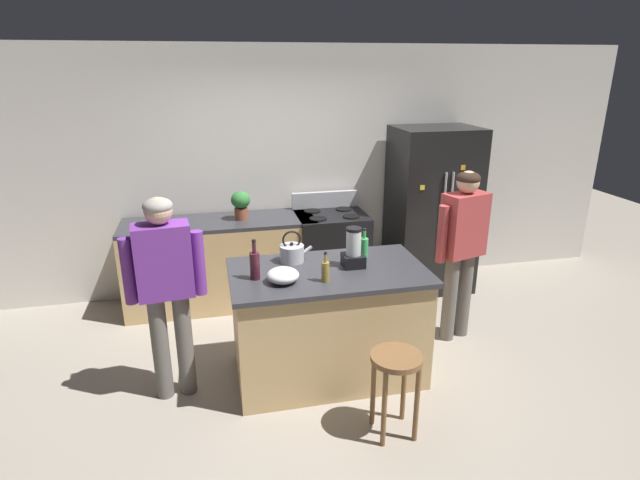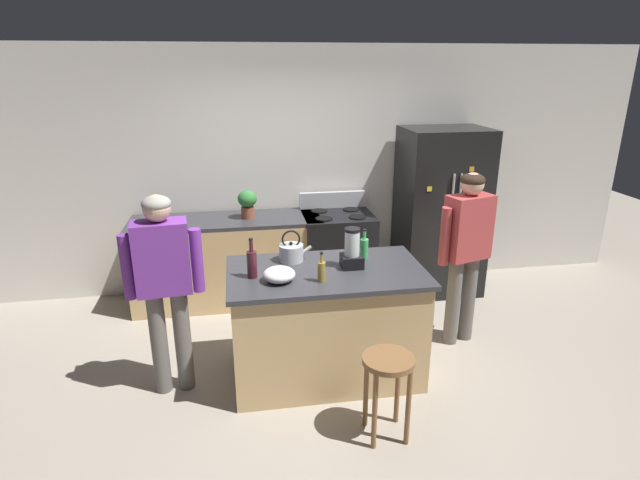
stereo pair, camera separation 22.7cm
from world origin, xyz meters
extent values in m
plane|color=#9E9384|center=(0.00, 0.00, 0.00)|extent=(14.00, 14.00, 0.00)
cube|color=silver|center=(0.00, 1.95, 1.35)|extent=(8.00, 0.10, 2.70)
cube|color=tan|center=(0.00, 0.00, 0.45)|extent=(1.51, 0.84, 0.91)
cube|color=#333338|center=(0.00, 0.00, 0.93)|extent=(1.57, 0.90, 0.04)
cube|color=tan|center=(-0.80, 1.55, 0.45)|extent=(2.00, 0.64, 0.91)
cube|color=#333338|center=(-0.80, 1.55, 0.93)|extent=(2.00, 0.64, 0.04)
cube|color=black|center=(1.57, 1.50, 0.92)|extent=(0.90, 0.70, 1.85)
cylinder|color=#B7BABF|center=(1.53, 1.13, 1.02)|extent=(0.02, 0.02, 0.83)
cylinder|color=#B7BABF|center=(1.61, 1.13, 1.02)|extent=(0.02, 0.02, 0.83)
cube|color=yellow|center=(1.52, 1.15, 0.84)|extent=(0.05, 0.01, 0.05)
cube|color=purple|center=(1.73, 1.15, 0.79)|extent=(0.05, 0.01, 0.05)
cube|color=yellow|center=(1.27, 1.15, 1.28)|extent=(0.05, 0.01, 0.05)
cube|color=orange|center=(1.71, 1.15, 1.47)|extent=(0.05, 0.01, 0.05)
cube|color=black|center=(0.40, 1.52, 0.47)|extent=(0.76, 0.64, 0.95)
cube|color=black|center=(0.40, 1.20, 0.43)|extent=(0.60, 0.01, 0.24)
cube|color=#B7BABF|center=(0.40, 1.81, 1.04)|extent=(0.76, 0.06, 0.18)
cylinder|color=black|center=(0.22, 1.37, 0.95)|extent=(0.18, 0.18, 0.01)
cylinder|color=black|center=(0.58, 1.37, 0.95)|extent=(0.18, 0.18, 0.01)
cylinder|color=black|center=(0.22, 1.67, 0.95)|extent=(0.18, 0.18, 0.01)
cylinder|color=black|center=(0.58, 1.67, 0.95)|extent=(0.18, 0.18, 0.01)
cylinder|color=#66605B|center=(-1.33, -0.02, 0.43)|extent=(0.14, 0.14, 0.86)
cylinder|color=#66605B|center=(-1.15, 0.00, 0.43)|extent=(0.14, 0.14, 0.86)
cube|color=#723399|center=(-1.24, -0.01, 1.14)|extent=(0.42, 0.26, 0.56)
cylinder|color=#723399|center=(-1.49, -0.03, 1.09)|extent=(0.10, 0.10, 0.50)
cylinder|color=#723399|center=(-0.99, 0.02, 1.09)|extent=(0.10, 0.10, 0.50)
sphere|color=#D8AD8C|center=(-1.24, -0.01, 1.52)|extent=(0.22, 0.22, 0.20)
ellipsoid|color=gray|center=(-1.24, -0.01, 1.55)|extent=(0.23, 0.23, 0.12)
cylinder|color=#66605B|center=(1.42, 0.36, 0.42)|extent=(0.16, 0.16, 0.84)
cylinder|color=#66605B|center=(1.25, 0.31, 0.42)|extent=(0.16, 0.16, 0.84)
cube|color=#B23F3F|center=(1.33, 0.34, 1.13)|extent=(0.45, 0.32, 0.58)
cylinder|color=#B23F3F|center=(1.57, 0.41, 1.08)|extent=(0.11, 0.11, 0.52)
cylinder|color=#B23F3F|center=(1.09, 0.27, 1.08)|extent=(0.11, 0.11, 0.52)
sphere|color=#D8AD8C|center=(1.33, 0.34, 1.52)|extent=(0.25, 0.25, 0.20)
ellipsoid|color=#332319|center=(1.33, 0.34, 1.55)|extent=(0.26, 0.26, 0.12)
cylinder|color=brown|center=(0.28, -0.82, 0.61)|extent=(0.36, 0.36, 0.04)
cylinder|color=brown|center=(0.17, -0.93, 0.29)|extent=(0.04, 0.04, 0.59)
cylinder|color=brown|center=(0.40, -0.93, 0.29)|extent=(0.04, 0.04, 0.59)
cylinder|color=brown|center=(0.17, -0.70, 0.29)|extent=(0.04, 0.04, 0.59)
cylinder|color=brown|center=(0.40, -0.70, 0.29)|extent=(0.04, 0.04, 0.59)
cylinder|color=brown|center=(-0.56, 1.55, 1.01)|extent=(0.14, 0.14, 0.12)
ellipsoid|color=#337A38|center=(-0.56, 1.55, 1.16)|extent=(0.20, 0.20, 0.18)
cube|color=black|center=(0.21, 0.03, 1.00)|extent=(0.17, 0.17, 0.10)
cylinder|color=silver|center=(0.21, 0.03, 1.15)|extent=(0.12, 0.12, 0.20)
cylinder|color=black|center=(0.21, 0.03, 1.26)|extent=(0.12, 0.12, 0.02)
cylinder|color=#3FB259|center=(0.36, 0.21, 1.03)|extent=(0.07, 0.07, 0.17)
cylinder|color=#3FB259|center=(0.36, 0.21, 1.15)|extent=(0.03, 0.03, 0.07)
cylinder|color=black|center=(0.36, 0.21, 1.20)|extent=(0.03, 0.03, 0.02)
cylinder|color=olive|center=(-0.07, -0.21, 1.02)|extent=(0.06, 0.06, 0.15)
cylinder|color=olive|center=(-0.07, -0.21, 1.13)|extent=(0.02, 0.02, 0.07)
cylinder|color=black|center=(-0.07, -0.21, 1.18)|extent=(0.03, 0.03, 0.02)
cylinder|color=#471923|center=(-0.58, -0.05, 1.05)|extent=(0.08, 0.08, 0.21)
cylinder|color=#471923|center=(-0.58, -0.05, 1.20)|extent=(0.03, 0.03, 0.09)
cylinder|color=black|center=(-0.58, -0.05, 1.26)|extent=(0.03, 0.03, 0.02)
ellipsoid|color=white|center=(-0.39, -0.15, 1.00)|extent=(0.24, 0.24, 0.11)
cylinder|color=#B7BABF|center=(-0.25, 0.24, 1.02)|extent=(0.20, 0.20, 0.14)
sphere|color=black|center=(-0.25, 0.24, 1.10)|extent=(0.03, 0.03, 0.03)
cylinder|color=#B7BABF|center=(-0.12, 0.24, 1.04)|extent=(0.09, 0.03, 0.08)
torus|color=black|center=(-0.25, 0.24, 1.14)|extent=(0.16, 0.02, 0.16)
camera|label=1|loc=(-0.89, -3.62, 2.50)|focal=28.54mm
camera|label=2|loc=(-0.66, -3.66, 2.50)|focal=28.54mm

